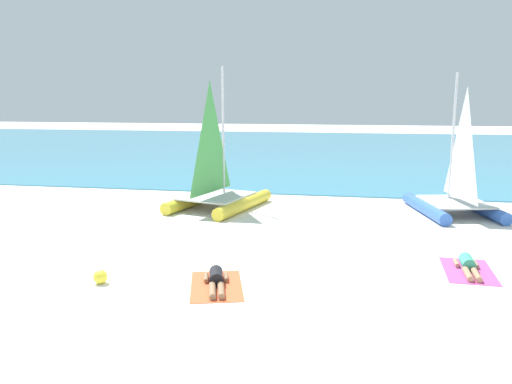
{
  "coord_description": "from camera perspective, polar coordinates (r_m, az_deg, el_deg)",
  "views": [
    {
      "loc": [
        2.82,
        -10.16,
        4.01
      ],
      "look_at": [
        0.0,
        4.89,
        1.2
      ],
      "focal_mm": 35.8,
      "sensor_mm": 36.0,
      "label": 1
    }
  ],
  "objects": [
    {
      "name": "sunbather_right",
      "position": [
        13.19,
        22.62,
        -7.53
      ],
      "size": [
        0.56,
        1.56,
        0.3
      ],
      "rotation": [
        0.0,
        0.0,
        -0.04
      ],
      "color": "#3FB28C",
      "rests_on": "towel_right"
    },
    {
      "name": "ground_plane",
      "position": [
        20.75,
        2.61,
        -0.75
      ],
      "size": [
        120.0,
        120.0,
        0.0
      ],
      "primitive_type": "plane",
      "color": "white"
    },
    {
      "name": "towel_left",
      "position": [
        11.29,
        -4.45,
        -10.41
      ],
      "size": [
        1.58,
        2.13,
        0.01
      ],
      "primitive_type": "cube",
      "rotation": [
        0.0,
        0.0,
        0.28
      ],
      "color": "#EA5933",
      "rests_on": "ground"
    },
    {
      "name": "sunbather_left",
      "position": [
        11.31,
        -4.46,
        -9.7
      ],
      "size": [
        0.8,
        1.55,
        0.3
      ],
      "rotation": [
        0.0,
        0.0,
        0.28
      ],
      "color": "black",
      "rests_on": "towel_left"
    },
    {
      "name": "beach_ball",
      "position": [
        11.85,
        -17.0,
        -9.05
      ],
      "size": [
        0.31,
        0.31,
        0.31
      ],
      "primitive_type": "sphere",
      "color": "yellow",
      "rests_on": "ground"
    },
    {
      "name": "sailboat_blue",
      "position": [
        19.13,
        21.32,
        -0.19
      ],
      "size": [
        3.15,
        4.18,
        4.9
      ],
      "rotation": [
        0.0,
        0.0,
        0.22
      ],
      "color": "blue",
      "rests_on": "ground"
    },
    {
      "name": "towel_right",
      "position": [
        13.17,
        22.63,
        -8.13
      ],
      "size": [
        1.18,
        1.94,
        0.01
      ],
      "primitive_type": "cube",
      "rotation": [
        0.0,
        0.0,
        -0.04
      ],
      "color": "#D84C99",
      "rests_on": "ground"
    },
    {
      "name": "sailboat_yellow",
      "position": [
        18.84,
        -4.35,
        0.47
      ],
      "size": [
        3.43,
        4.46,
        5.17
      ],
      "rotation": [
        0.0,
        0.0,
        -0.25
      ],
      "color": "yellow",
      "rests_on": "ground"
    },
    {
      "name": "ocean_water",
      "position": [
        41.31,
        6.68,
        4.8
      ],
      "size": [
        120.0,
        40.0,
        0.05
      ],
      "primitive_type": "cube",
      "color": "teal",
      "rests_on": "ground"
    }
  ]
}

